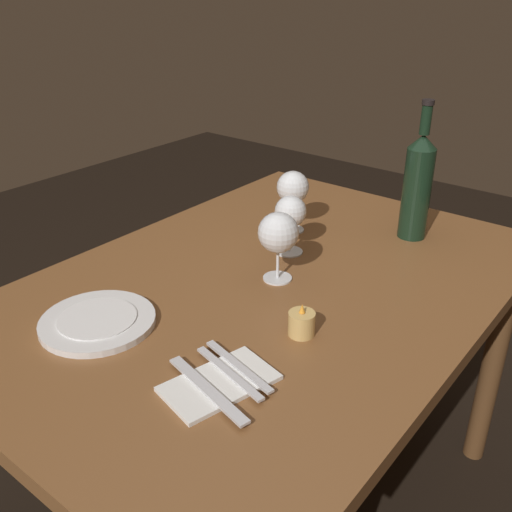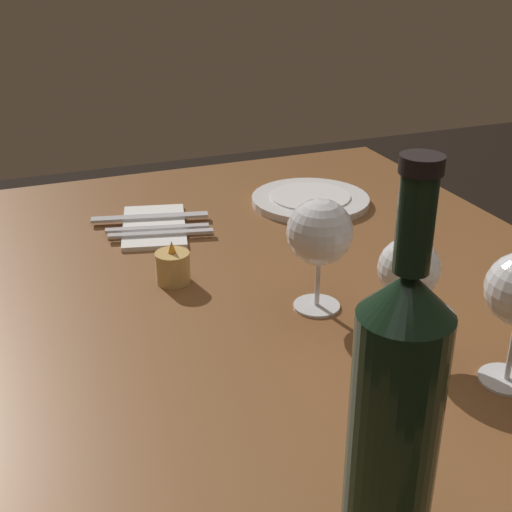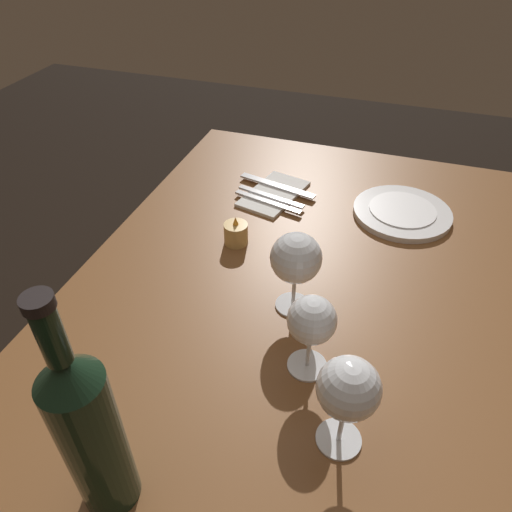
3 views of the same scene
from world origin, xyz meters
name	(u,v)px [view 2 (image 2 of 3)]	position (x,y,z in m)	size (l,w,h in m)	color
dining_table	(313,351)	(0.00, 0.00, 0.65)	(1.30, 0.90, 0.74)	brown
wine_glass_left	(320,234)	(-0.02, 0.01, 0.85)	(0.09, 0.09, 0.16)	white
wine_glass_right	(409,271)	(-0.15, -0.05, 0.85)	(0.08, 0.08, 0.15)	white
wine_bottle	(395,420)	(-0.43, 0.14, 0.88)	(0.07, 0.07, 0.35)	black
votive_candle	(173,268)	(0.13, 0.18, 0.76)	(0.05, 0.05, 0.07)	#DBB266
dinner_plate	(310,200)	(0.35, -0.16, 0.75)	(0.23, 0.23, 0.02)	white
folded_napkin	(154,226)	(0.34, 0.15, 0.74)	(0.21, 0.15, 0.01)	white
fork_inner	(157,228)	(0.31, 0.15, 0.75)	(0.06, 0.18, 0.00)	silver
fork_outer	(161,233)	(0.29, 0.15, 0.75)	(0.06, 0.18, 0.00)	silver
table_knife	(150,217)	(0.37, 0.15, 0.75)	(0.07, 0.21, 0.00)	silver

